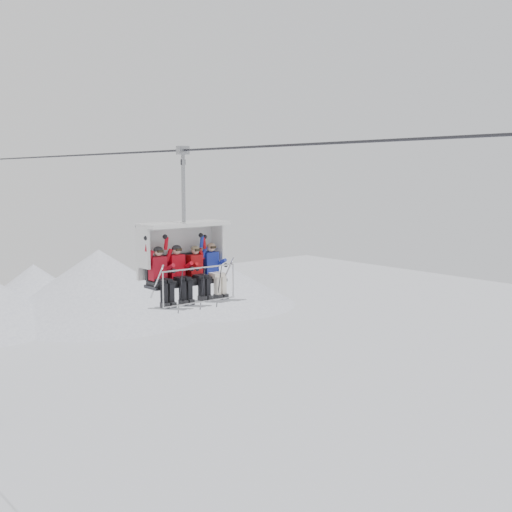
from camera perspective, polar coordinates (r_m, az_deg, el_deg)
haul_cable at (r=14.39m, az=-0.00°, el=9.69°), size 0.06×50.00×0.06m
chairlift_carrier at (r=16.97m, az=-6.62°, el=0.41°), size 2.37×1.17×3.98m
skier_far_left at (r=16.33m, az=-8.50°, el=-1.55°), size 0.41×1.69×1.62m
skier_center_left at (r=16.62m, az=-6.89°, el=-1.37°), size 0.41×1.69×1.62m
skier_center_right at (r=16.93m, az=-5.23°, el=-1.28°), size 0.38×1.69×1.52m
skier_far_right at (r=17.22m, az=-3.84°, el=-1.06°), size 0.40×1.69×1.58m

